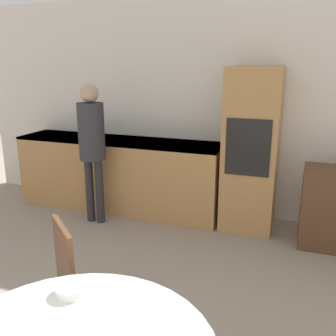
{
  "coord_description": "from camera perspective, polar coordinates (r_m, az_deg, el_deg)",
  "views": [
    {
      "loc": [
        0.91,
        0.27,
        1.84
      ],
      "look_at": [
        0.05,
        2.68,
        1.12
      ],
      "focal_mm": 40.0,
      "sensor_mm": 36.0,
      "label": 1
    }
  ],
  "objects": [
    {
      "name": "bowl_near",
      "position": [
        1.94,
        -14.47,
        -17.51
      ],
      "size": [
        0.16,
        0.16,
        0.04
      ],
      "color": "silver",
      "rests_on": "dining_table"
    },
    {
      "name": "oven_unit",
      "position": [
        4.26,
        12.55,
        2.66
      ],
      "size": [
        0.58,
        0.59,
        1.8
      ],
      "color": "#AD7A47",
      "rests_on": "ground_plane"
    },
    {
      "name": "chair_far_left",
      "position": [
        2.46,
        -17.31,
        -17.64
      ],
      "size": [
        0.56,
        0.56,
        0.93
      ],
      "rotation": [
        0.0,
        0.0,
        5.56
      ],
      "color": "#51331E",
      "rests_on": "ground_plane"
    },
    {
      "name": "wall_back",
      "position": [
        4.58,
        8.21,
        8.85
      ],
      "size": [
        6.79,
        0.05,
        2.6
      ],
      "color": "silver",
      "rests_on": "ground_plane"
    },
    {
      "name": "person_standing",
      "position": [
        4.33,
        -11.55,
        4.45
      ],
      "size": [
        0.3,
        0.3,
        1.62
      ],
      "color": "#262628",
      "rests_on": "ground_plane"
    },
    {
      "name": "kitchen_counter",
      "position": [
        4.83,
        -7.45,
        -0.81
      ],
      "size": [
        2.63,
        0.6,
        0.91
      ],
      "color": "#AD7A47",
      "rests_on": "ground_plane"
    }
  ]
}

